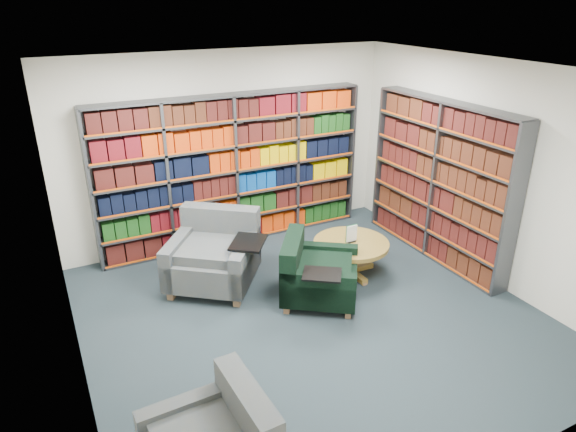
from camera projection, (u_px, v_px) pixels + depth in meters
name	position (u px, v px, depth m)	size (l,w,h in m)	color
room_shell	(314.00, 206.00, 5.47)	(5.02, 5.02, 2.82)	black
bookshelf_back	(234.00, 171.00, 7.51)	(4.00, 0.28, 2.20)	#47494F
bookshelf_right	(439.00, 182.00, 7.06)	(0.28, 2.50, 2.20)	#47494F
chair_teal_left	(215.00, 255.00, 6.62)	(1.44, 1.44, 0.94)	#05193E
chair_green_right	(313.00, 275.00, 6.26)	(1.23, 1.25, 0.80)	black
coffee_table	(351.00, 248.00, 6.81)	(1.00, 1.00, 0.70)	olive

